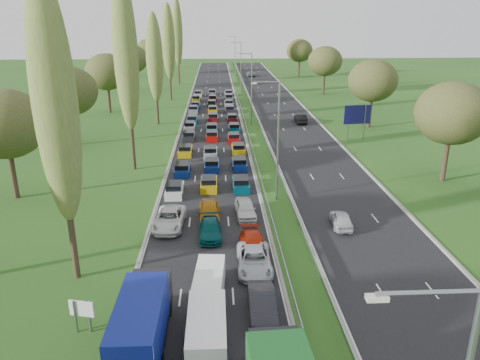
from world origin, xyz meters
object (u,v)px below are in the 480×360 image
object	(u,v)px
white_van_rear	(207,330)
white_van_front	(209,282)
near_car_2	(170,219)
direction_sign	(357,116)
blue_lorry	(143,322)
info_sign	(82,312)

from	to	relation	value
white_van_rear	white_van_front	bearing A→B (deg)	89.29
near_car_2	direction_sign	xyz separation A→B (m)	(25.09, 29.77, 2.79)
near_car_2	blue_lorry	distance (m)	16.20
near_car_2	info_sign	distance (m)	14.82
direction_sign	blue_lorry	bearing A→B (deg)	-118.54
blue_lorry	direction_sign	size ratio (longest dim) A/B	1.64
near_car_2	info_sign	size ratio (longest dim) A/B	2.61
white_van_front	info_sign	xyz separation A→B (m)	(-7.34, -3.56, 0.40)
blue_lorry	direction_sign	distance (m)	52.31
white_van_rear	info_sign	xyz separation A→B (m)	(-7.27, 1.68, 0.26)
near_car_2	white_van_front	bearing A→B (deg)	-67.77
near_car_2	direction_sign	size ratio (longest dim) A/B	1.06
blue_lorry	direction_sign	world-z (taller)	direction_sign
near_car_2	white_van_rear	size ratio (longest dim) A/B	1.02
blue_lorry	info_sign	world-z (taller)	blue_lorry
info_sign	direction_sign	world-z (taller)	direction_sign
blue_lorry	info_sign	distance (m)	4.26
white_van_front	white_van_rear	distance (m)	5.25
white_van_front	white_van_rear	world-z (taller)	white_van_rear
white_van_rear	direction_sign	world-z (taller)	direction_sign
blue_lorry	near_car_2	bearing A→B (deg)	90.91
blue_lorry	white_van_front	xyz separation A→B (m)	(3.52, 5.38, -0.92)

